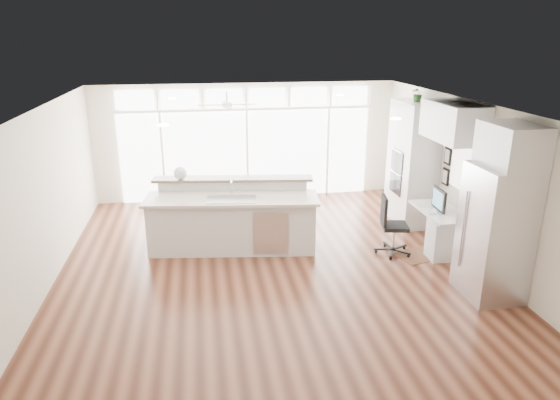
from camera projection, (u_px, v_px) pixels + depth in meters
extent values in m
cube|color=#442014|center=(272.00, 270.00, 8.40)|extent=(7.00, 8.00, 0.02)
cube|color=white|center=(271.00, 108.00, 7.53)|extent=(7.00, 8.00, 0.02)
cube|color=silver|center=(247.00, 142.00, 11.70)|extent=(7.00, 0.04, 2.70)
cube|color=silver|center=(340.00, 335.00, 4.22)|extent=(7.00, 0.04, 2.70)
cube|color=silver|center=(39.00, 204.00, 7.43)|extent=(0.04, 8.00, 2.70)
cube|color=silver|center=(474.00, 183.00, 8.50)|extent=(0.04, 8.00, 2.70)
cube|color=white|center=(247.00, 155.00, 11.74)|extent=(5.80, 0.06, 2.08)
cube|color=white|center=(246.00, 97.00, 11.32)|extent=(5.90, 0.06, 0.40)
cube|color=silver|center=(464.00, 167.00, 8.71)|extent=(0.04, 0.85, 0.85)
cube|color=white|center=(227.00, 100.00, 10.15)|extent=(1.16, 1.16, 0.32)
cube|color=beige|center=(269.00, 107.00, 7.73)|extent=(3.40, 3.00, 0.02)
cube|color=silver|center=(412.00, 163.00, 10.16)|extent=(0.64, 1.20, 2.50)
cube|color=silver|center=(440.00, 230.00, 9.03)|extent=(0.72, 1.30, 0.76)
cube|color=silver|center=(454.00, 122.00, 8.41)|extent=(0.64, 1.30, 0.64)
cube|color=silver|center=(495.00, 233.00, 7.29)|extent=(0.76, 0.90, 2.00)
cube|color=silver|center=(512.00, 145.00, 6.88)|extent=(0.64, 0.90, 0.60)
cube|color=black|center=(447.00, 166.00, 9.34)|extent=(0.06, 0.22, 0.80)
cube|color=silver|center=(232.00, 218.00, 8.98)|extent=(3.21, 1.55, 1.22)
cube|color=#3A1E12|center=(419.00, 255.00, 8.91)|extent=(0.92, 0.76, 0.01)
cube|color=black|center=(395.00, 226.00, 8.82)|extent=(0.64, 0.61, 1.07)
sphere|color=white|center=(180.00, 173.00, 9.10)|extent=(0.27, 0.27, 0.24)
cube|color=black|center=(439.00, 199.00, 8.83)|extent=(0.12, 0.52, 0.43)
cube|color=silver|center=(429.00, 211.00, 8.87)|extent=(0.15, 0.35, 0.02)
imported|color=#265022|center=(418.00, 95.00, 9.73)|extent=(0.31, 0.33, 0.24)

